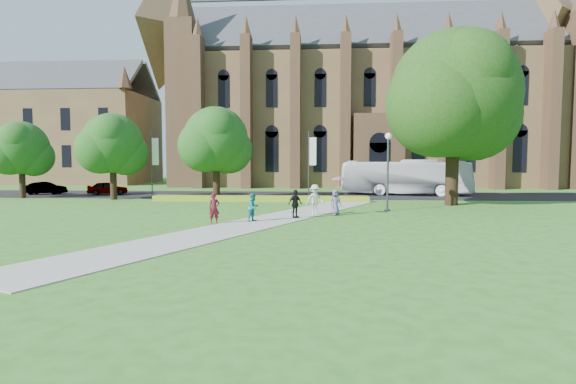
# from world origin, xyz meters

# --- Properties ---
(ground) EXTENTS (160.00, 160.00, 0.00)m
(ground) POSITION_xyz_m (0.00, 0.00, 0.00)
(ground) COLOR #2D661E
(ground) RESTS_ON ground
(road) EXTENTS (160.00, 10.00, 0.02)m
(road) POSITION_xyz_m (0.00, 20.00, 0.01)
(road) COLOR black
(road) RESTS_ON ground
(footpath) EXTENTS (15.58, 28.54, 0.04)m
(footpath) POSITION_xyz_m (0.00, 1.00, 0.02)
(footpath) COLOR #B2B2A8
(footpath) RESTS_ON ground
(flower_hedge) EXTENTS (18.00, 1.40, 0.45)m
(flower_hedge) POSITION_xyz_m (-2.00, 13.20, 0.23)
(flower_hedge) COLOR gold
(flower_hedge) RESTS_ON ground
(cathedral) EXTENTS (52.60, 18.25, 28.00)m
(cathedral) POSITION_xyz_m (10.00, 39.73, 12.98)
(cathedral) COLOR brown
(cathedral) RESTS_ON ground
(building_west) EXTENTS (22.00, 14.00, 18.30)m
(building_west) POSITION_xyz_m (-34.00, 42.00, 9.21)
(building_west) COLOR brown
(building_west) RESTS_ON ground
(streetlamp) EXTENTS (0.44, 0.44, 5.24)m
(streetlamp) POSITION_xyz_m (7.50, 6.50, 3.30)
(streetlamp) COLOR #38383D
(streetlamp) RESTS_ON ground
(large_tree) EXTENTS (9.60, 9.60, 13.20)m
(large_tree) POSITION_xyz_m (13.00, 11.00, 8.37)
(large_tree) COLOR #332114
(large_tree) RESTS_ON ground
(street_tree_0) EXTENTS (5.20, 5.20, 7.50)m
(street_tree_0) POSITION_xyz_m (-15.00, 14.00, 4.87)
(street_tree_0) COLOR #332114
(street_tree_0) RESTS_ON ground
(street_tree_1) EXTENTS (5.60, 5.60, 8.05)m
(street_tree_1) POSITION_xyz_m (-6.00, 14.50, 5.22)
(street_tree_1) COLOR #332114
(street_tree_1) RESTS_ON ground
(street_tree_2) EXTENTS (4.80, 4.80, 6.95)m
(street_tree_2) POSITION_xyz_m (-24.00, 15.00, 4.53)
(street_tree_2) COLOR #332114
(street_tree_2) RESTS_ON ground
(banner_pole_0) EXTENTS (0.70, 0.10, 6.00)m
(banner_pole_0) POSITION_xyz_m (2.11, 15.20, 3.39)
(banner_pole_0) COLOR #38383D
(banner_pole_0) RESTS_ON ground
(banner_pole_1) EXTENTS (0.70, 0.10, 6.00)m
(banner_pole_1) POSITION_xyz_m (-11.89, 15.20, 3.39)
(banner_pole_1) COLOR #38383D
(banner_pole_1) RESTS_ON ground
(tour_coach) EXTENTS (12.80, 5.00, 3.48)m
(tour_coach) POSITION_xyz_m (11.39, 20.90, 1.76)
(tour_coach) COLOR silver
(tour_coach) RESTS_ON road
(car_0) EXTENTS (4.09, 2.73, 1.29)m
(car_0) POSITION_xyz_m (-18.09, 19.29, 0.67)
(car_0) COLOR gray
(car_0) RESTS_ON road
(car_1) EXTENTS (3.96, 1.87, 1.25)m
(car_1) POSITION_xyz_m (-24.35, 18.95, 0.65)
(car_1) COLOR gray
(car_1) RESTS_ON road
(pedestrian_0) EXTENTS (0.70, 0.60, 1.62)m
(pedestrian_0) POSITION_xyz_m (-2.66, -0.47, 0.85)
(pedestrian_0) COLOR #57131F
(pedestrian_0) RESTS_ON footpath
(pedestrian_1) EXTENTS (0.92, 0.96, 1.56)m
(pedestrian_1) POSITION_xyz_m (-0.70, 0.52, 0.82)
(pedestrian_1) COLOR teal
(pedestrian_1) RESTS_ON footpath
(pedestrian_2) EXTENTS (1.38, 1.06, 1.87)m
(pedestrian_2) POSITION_xyz_m (2.66, 3.82, 0.98)
(pedestrian_2) COLOR #B8B8B8
(pedestrian_2) RESTS_ON footpath
(pedestrian_3) EXTENTS (0.99, 0.96, 1.66)m
(pedestrian_3) POSITION_xyz_m (1.51, 2.21, 0.87)
(pedestrian_3) COLOR black
(pedestrian_3) RESTS_ON footpath
(pedestrian_4) EXTENTS (0.90, 0.77, 1.55)m
(pedestrian_4) POSITION_xyz_m (3.93, 3.89, 0.82)
(pedestrian_4) COLOR slate
(pedestrian_4) RESTS_ON footpath
(parasol) EXTENTS (1.02, 1.02, 0.73)m
(parasol) POSITION_xyz_m (4.11, 3.99, 1.96)
(parasol) COLOR #CB8F98
(parasol) RESTS_ON pedestrian_4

